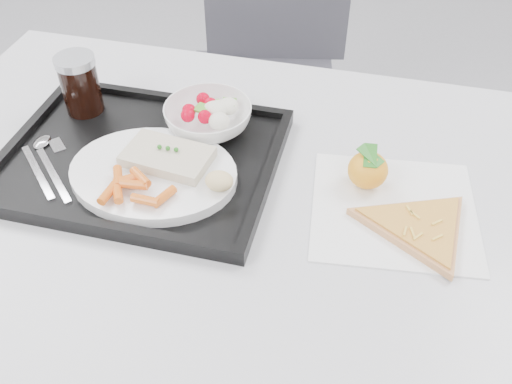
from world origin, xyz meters
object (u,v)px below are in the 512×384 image
(table, at_px, (236,218))
(dinner_plate, at_px, (153,174))
(chair, at_px, (268,54))
(salad_bowl, at_px, (208,118))
(pizza_slice, at_px, (420,227))
(cola_glass, at_px, (80,83))
(tangerine, at_px, (368,170))
(tray, at_px, (141,159))

(table, height_order, dinner_plate, dinner_plate)
(chair, height_order, salad_bowl, chair)
(table, distance_m, dinner_plate, 0.16)
(dinner_plate, bearing_deg, chair, 89.89)
(dinner_plate, height_order, pizza_slice, dinner_plate)
(chair, relative_size, cola_glass, 8.61)
(cola_glass, height_order, tangerine, cola_glass)
(table, xyz_separation_m, pizza_slice, (0.29, -0.02, 0.08))
(dinner_plate, height_order, tangerine, tangerine)
(tray, height_order, salad_bowl, salad_bowl)
(dinner_plate, relative_size, tangerine, 3.31)
(chair, relative_size, pizza_slice, 3.94)
(salad_bowl, distance_m, tangerine, 0.29)
(tray, bearing_deg, table, -8.09)
(salad_bowl, bearing_deg, tangerine, -13.32)
(cola_glass, bearing_deg, tray, -34.35)
(tangerine, bearing_deg, cola_glass, 172.42)
(tray, distance_m, pizza_slice, 0.46)
(salad_bowl, relative_size, tangerine, 1.87)
(tray, distance_m, dinner_plate, 0.06)
(cola_glass, xyz_separation_m, tangerine, (0.52, -0.07, -0.04))
(tray, distance_m, salad_bowl, 0.14)
(pizza_slice, bearing_deg, salad_bowl, 158.26)
(table, distance_m, tray, 0.19)
(pizza_slice, bearing_deg, chair, 117.10)
(dinner_plate, relative_size, cola_glass, 2.50)
(dinner_plate, relative_size, pizza_slice, 1.14)
(table, xyz_separation_m, tangerine, (0.20, 0.06, 0.10))
(chair, bearing_deg, pizza_slice, -62.90)
(chair, relative_size, salad_bowl, 6.11)
(table, xyz_separation_m, cola_glass, (-0.32, 0.13, 0.14))
(dinner_plate, height_order, salad_bowl, salad_bowl)
(table, relative_size, cola_glass, 11.11)
(dinner_plate, xyz_separation_m, cola_glass, (-0.19, 0.15, 0.05))
(table, bearing_deg, cola_glass, 158.42)
(tray, distance_m, cola_glass, 0.19)
(tray, bearing_deg, cola_glass, 145.65)
(chair, height_order, cola_glass, chair)
(salad_bowl, bearing_deg, dinner_plate, -107.78)
(salad_bowl, height_order, cola_glass, cola_glass)
(table, height_order, salad_bowl, salad_bowl)
(cola_glass, relative_size, tangerine, 1.33)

